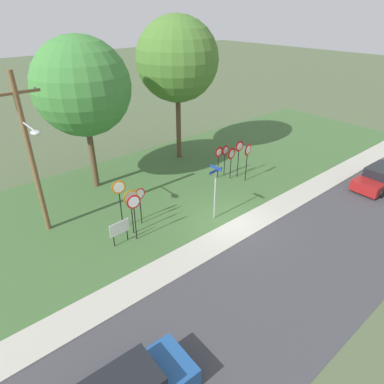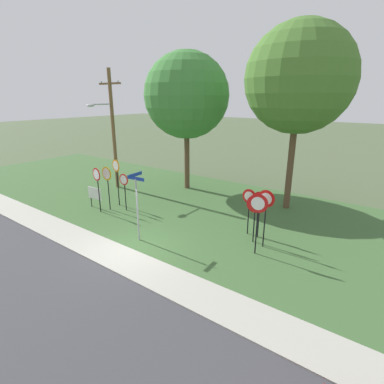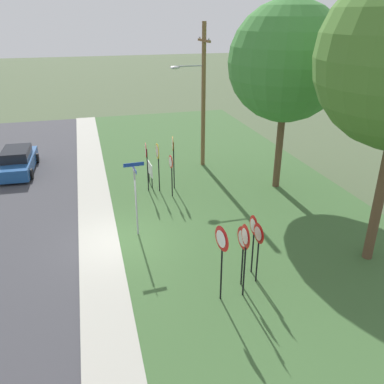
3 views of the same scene
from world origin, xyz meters
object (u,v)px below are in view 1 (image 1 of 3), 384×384
at_px(stop_sign_near_right, 140,199).
at_px(yield_sign_far_left, 232,156).
at_px(yield_sign_center, 225,153).
at_px(utility_pole, 31,153).
at_px(stop_sign_far_center, 134,208).
at_px(oak_tree_right, 177,60).
at_px(stop_sign_near_left, 131,202).
at_px(stop_sign_far_left, 120,194).
at_px(parked_sedan_distant, 380,177).
at_px(yield_sign_near_left, 239,150).
at_px(oak_tree_left, 82,87).
at_px(yield_sign_near_right, 248,153).
at_px(street_name_post, 215,189).
at_px(notice_board, 120,229).
at_px(yield_sign_far_right, 219,155).

relative_size(stop_sign_near_right, yield_sign_far_left, 0.98).
bearing_deg(yield_sign_center, utility_pole, 168.76).
xyz_separation_m(stop_sign_far_center, oak_tree_right, (8.36, 7.03, 5.30)).
height_order(stop_sign_near_left, stop_sign_far_left, stop_sign_far_left).
height_order(stop_sign_far_center, oak_tree_right, oak_tree_right).
distance_m(stop_sign_near_left, parked_sedan_distant, 16.34).
height_order(stop_sign_near_left, yield_sign_near_left, yield_sign_near_left).
height_order(stop_sign_far_left, yield_sign_center, stop_sign_far_left).
relative_size(stop_sign_far_left, utility_pole, 0.35).
relative_size(stop_sign_far_center, yield_sign_center, 1.15).
distance_m(utility_pole, parked_sedan_distant, 20.90).
bearing_deg(stop_sign_near_left, yield_sign_far_left, 7.84).
distance_m(stop_sign_near_left, utility_pole, 5.20).
bearing_deg(yield_sign_far_left, oak_tree_left, 140.60).
bearing_deg(yield_sign_near_right, parked_sedan_distant, -56.47).
distance_m(stop_sign_near_right, street_name_post, 4.02).
distance_m(notice_board, oak_tree_left, 8.72).
height_order(street_name_post, oak_tree_left, oak_tree_left).
distance_m(stop_sign_near_left, yield_sign_far_right, 8.14).
height_order(stop_sign_near_right, notice_board, stop_sign_near_right).
relative_size(yield_sign_far_left, oak_tree_left, 0.24).
height_order(yield_sign_far_right, parked_sedan_distant, yield_sign_far_right).
height_order(yield_sign_far_left, oak_tree_left, oak_tree_left).
height_order(stop_sign_near_left, stop_sign_far_center, stop_sign_far_center).
distance_m(stop_sign_far_left, notice_board, 1.82).
distance_m(stop_sign_far_left, street_name_post, 5.02).
xyz_separation_m(stop_sign_far_left, street_name_post, (4.34, -2.52, -0.18)).
bearing_deg(stop_sign_near_right, yield_sign_near_left, 0.93).
distance_m(stop_sign_near_right, yield_sign_center, 7.75).
height_order(yield_sign_far_left, oak_tree_right, oak_tree_right).
xyz_separation_m(street_name_post, notice_board, (-5.11, 1.41, -1.05)).
xyz_separation_m(yield_sign_far_left, parked_sedan_distant, (6.67, -7.12, -1.04)).
height_order(notice_board, oak_tree_left, oak_tree_left).
bearing_deg(yield_sign_far_right, yield_sign_center, -6.63).
height_order(utility_pole, notice_board, utility_pole).
bearing_deg(yield_sign_far_left, stop_sign_far_center, -174.42).
height_order(stop_sign_far_center, street_name_post, street_name_post).
xyz_separation_m(yield_sign_far_left, notice_board, (-9.44, -1.48, -0.81)).
distance_m(stop_sign_near_left, stop_sign_far_left, 0.86).
bearing_deg(utility_pole, street_name_post, -33.43).
height_order(yield_sign_near_right, yield_sign_far_left, yield_sign_near_right).
relative_size(yield_sign_far_left, parked_sedan_distant, 0.49).
height_order(yield_sign_center, notice_board, yield_sign_center).
relative_size(utility_pole, oak_tree_right, 0.81).
relative_size(notice_board, oak_tree_left, 0.14).
relative_size(stop_sign_near_left, oak_tree_right, 0.26).
relative_size(yield_sign_center, oak_tree_left, 0.24).
relative_size(street_name_post, utility_pole, 0.39).
relative_size(notice_board, parked_sedan_distant, 0.27).
xyz_separation_m(stop_sign_near_left, yield_sign_center, (8.48, 1.76, -0.22)).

